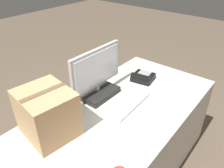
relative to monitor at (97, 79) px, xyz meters
The scene contains 8 objects.
ground_plane 0.92m from the monitor, 97.62° to the right, with size 12.00×12.00×0.00m, color brown.
office_desk 0.59m from the monitor, 97.62° to the right, with size 1.80×0.90×0.72m.
monitor is the anchor object (origin of this frame).
keyboard 0.32m from the monitor, 80.20° to the right, with size 0.46×0.18×0.03m.
desk_phone 0.50m from the monitor, 20.20° to the right, with size 0.22×0.22×0.08m.
spoon 0.64m from the monitor, 50.83° to the right, with size 0.14×0.07×0.00m.
cardboard_box 0.54m from the monitor, behind, with size 0.34×0.39×0.33m.
sticky_note_pad 0.84m from the monitor, 29.72° to the right, with size 0.09×0.09×0.01m.
Camera 1 is at (-1.10, -0.80, 1.79)m, focal length 35.00 mm.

